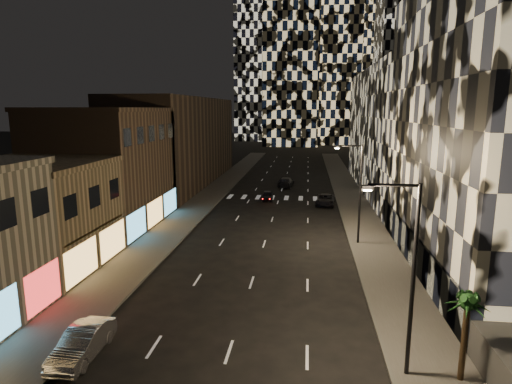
% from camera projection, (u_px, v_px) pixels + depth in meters
% --- Properties ---
extents(sidewalk_left, '(4.00, 120.00, 0.15)m').
position_uv_depth(sidewalk_left, '(210.00, 195.00, 61.13)').
color(sidewalk_left, '#47443F').
rests_on(sidewalk_left, ground).
extents(sidewalk_right, '(4.00, 120.00, 0.15)m').
position_uv_depth(sidewalk_right, '(352.00, 199.00, 58.79)').
color(sidewalk_right, '#47443F').
rests_on(sidewalk_right, ground).
extents(curb_left, '(0.20, 120.00, 0.15)m').
position_uv_depth(curb_left, '(224.00, 196.00, 60.89)').
color(curb_left, '#4C4C47').
rests_on(curb_left, ground).
extents(curb_right, '(0.20, 120.00, 0.15)m').
position_uv_depth(curb_right, '(336.00, 199.00, 59.03)').
color(curb_right, '#4C4C47').
rests_on(curb_right, ground).
extents(retail_tan, '(10.00, 10.00, 8.00)m').
position_uv_depth(retail_tan, '(35.00, 218.00, 32.94)').
color(retail_tan, '#897452').
rests_on(retail_tan, ground).
extents(retail_brown, '(10.00, 15.00, 12.00)m').
position_uv_depth(retail_brown, '(107.00, 170.00, 44.74)').
color(retail_brown, brown).
rests_on(retail_brown, ground).
extents(retail_filler_left, '(10.00, 40.00, 14.00)m').
position_uv_depth(retail_filler_left, '(181.00, 141.00, 70.37)').
color(retail_filler_left, brown).
rests_on(retail_filler_left, ground).
extents(midrise_base, '(0.60, 25.00, 3.00)m').
position_uv_depth(midrise_base, '(415.00, 249.00, 33.40)').
color(midrise_base, '#383838').
rests_on(midrise_base, ground).
extents(midrise_filler_right, '(16.00, 40.00, 18.00)m').
position_uv_depth(midrise_filler_right, '(419.00, 131.00, 62.72)').
color(midrise_filler_right, '#232326').
rests_on(midrise_filler_right, ground).
extents(streetlight_near, '(2.55, 0.25, 9.00)m').
position_uv_depth(streetlight_near, '(408.00, 267.00, 18.99)').
color(streetlight_near, black).
rests_on(streetlight_near, sidewalk_right).
extents(streetlight_far, '(2.55, 0.25, 9.00)m').
position_uv_depth(streetlight_far, '(358.00, 187.00, 38.48)').
color(streetlight_far, black).
rests_on(streetlight_far, sidewalk_right).
extents(car_silver_parked, '(1.59, 4.54, 1.50)m').
position_uv_depth(car_silver_parked, '(82.00, 343.00, 21.39)').
color(car_silver_parked, '#929297').
rests_on(car_silver_parked, ground).
extents(car_dark_midlane, '(1.70, 3.79, 1.27)m').
position_uv_depth(car_dark_midlane, '(267.00, 196.00, 58.22)').
color(car_dark_midlane, black).
rests_on(car_dark_midlane, ground).
extents(car_dark_oncoming, '(2.57, 5.38, 1.51)m').
position_uv_depth(car_dark_oncoming, '(286.00, 182.00, 68.32)').
color(car_dark_oncoming, black).
rests_on(car_dark_oncoming, ground).
extents(car_dark_rightlane, '(2.75, 5.13, 1.37)m').
position_uv_depth(car_dark_rightlane, '(325.00, 200.00, 55.25)').
color(car_dark_rightlane, black).
rests_on(car_dark_rightlane, ground).
extents(palm_tree, '(2.15, 2.13, 4.21)m').
position_uv_depth(palm_tree, '(467.00, 308.00, 18.85)').
color(palm_tree, '#47331E').
rests_on(palm_tree, sidewalk_right).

